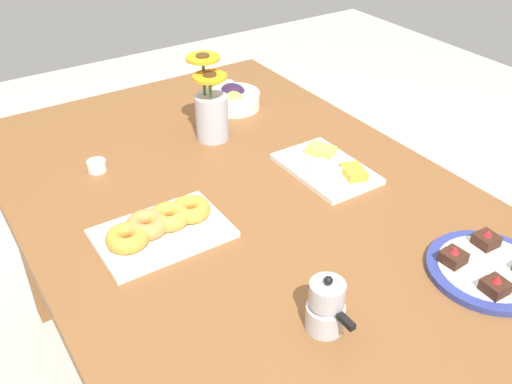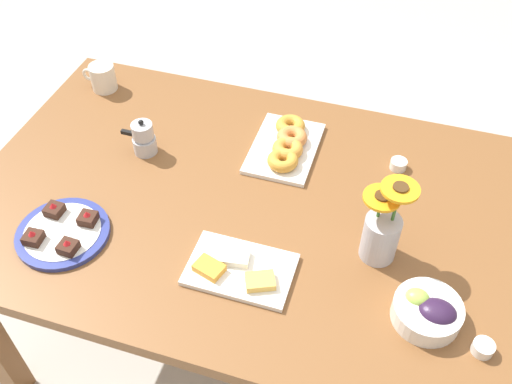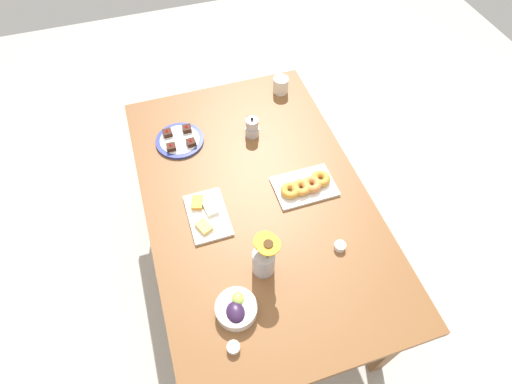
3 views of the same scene
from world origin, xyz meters
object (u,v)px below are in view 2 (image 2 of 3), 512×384
grape_bowl (428,311)px  flower_vase (381,232)px  dining_table (256,222)px  coffee_mug (103,77)px  moka_pot (144,139)px  jam_cup_berry (483,348)px  croissant_platter (287,145)px  jam_cup_honey (398,164)px  cheese_platter (239,269)px  dessert_plate (63,232)px

grape_bowl → flower_vase: (0.14, -0.15, 0.05)m
dining_table → coffee_mug: 0.75m
moka_pot → dining_table: bearing=165.2°
jam_cup_berry → moka_pot: (0.99, -0.38, 0.03)m
dining_table → flower_vase: (-0.35, 0.08, 0.17)m
croissant_platter → jam_cup_berry: (-0.59, 0.51, -0.01)m
dining_table → flower_vase: flower_vase is taller
jam_cup_honey → jam_cup_berry: (-0.26, 0.53, 0.00)m
coffee_mug → moka_pot: bearing=137.1°
grape_bowl → jam_cup_honey: size_ratio=3.31×
jam_cup_honey → moka_pot: 0.75m
cheese_platter → jam_cup_berry: bearing=175.8°
dining_table → grape_bowl: bearing=154.3°
dining_table → moka_pot: bearing=-14.8°
grape_bowl → dessert_plate: size_ratio=0.65×
jam_cup_berry → moka_pot: 1.06m
coffee_mug → dessert_plate: bearing=108.4°
cheese_platter → grape_bowl: bearing=-179.3°
croissant_platter → jam_cup_honey: croissant_platter is taller
jam_cup_honey → jam_cup_berry: size_ratio=1.00×
jam_cup_honey → dessert_plate: dessert_plate is taller
coffee_mug → croissant_platter: bearing=169.9°
grape_bowl → jam_cup_berry: size_ratio=3.31×
coffee_mug → moka_pot: moka_pot is taller
jam_cup_honey → dessert_plate: size_ratio=0.20×
dining_table → dessert_plate: bearing=30.6°
cheese_platter → dessert_plate: 0.48m
cheese_platter → moka_pot: bearing=-39.5°
moka_pot → grape_bowl: bearing=158.9°
dining_table → cheese_platter: cheese_platter is taller
jam_cup_berry → moka_pot: bearing=-21.0°
coffee_mug → flower_vase: (-0.99, 0.43, 0.04)m
dessert_plate → jam_cup_berry: bearing=179.1°
cheese_platter → croissant_platter: 0.47m
croissant_platter → dining_table: bearing=84.2°
jam_cup_honey → coffee_mug: bearing=-5.5°
croissant_platter → moka_pot: size_ratio=2.35×
dessert_plate → flower_vase: size_ratio=1.01×
dining_table → jam_cup_berry: 0.68m
jam_cup_honey → flower_vase: size_ratio=0.20×
coffee_mug → jam_cup_berry: coffee_mug is taller
cheese_platter → moka_pot: moka_pot is taller
moka_pot → coffee_mug: bearing=-42.9°
dining_table → jam_cup_berry: bearing=155.3°
dining_table → cheese_platter: bearing=97.4°
dining_table → flower_vase: size_ratio=6.66×
dining_table → jam_cup_berry: jam_cup_berry is taller
coffee_mug → jam_cup_berry: 1.41m
coffee_mug → flower_vase: flower_vase is taller
jam_cup_honey → grape_bowl: bearing=104.8°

